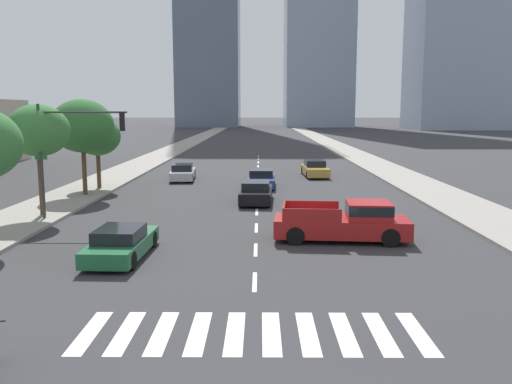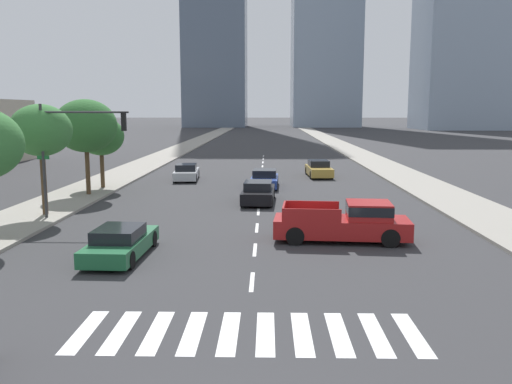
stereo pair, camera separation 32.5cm
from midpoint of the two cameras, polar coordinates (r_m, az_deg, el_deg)
sidewalk_east at (r=39.02m, az=18.22°, el=0.32°), size 4.00×260.00×0.15m
sidewalk_west at (r=39.21m, az=-16.68°, el=0.42°), size 4.00×260.00×0.15m
crosswalk_near at (r=13.72m, az=-0.22°, el=-14.68°), size 8.55×2.67×0.01m
lane_divider_center at (r=40.96m, az=0.77°, el=1.03°), size 0.14×50.00×0.01m
pickup_truck at (r=22.87m, az=10.14°, el=-3.15°), size 5.74×2.46×1.67m
sedan_gold_0 at (r=44.87m, az=6.87°, el=2.42°), size 2.01×4.77×1.34m
sedan_blue_1 at (r=38.33m, az=1.15°, el=1.37°), size 2.04×4.57×1.26m
sedan_black_2 at (r=31.95m, az=0.54°, el=-0.06°), size 2.01×4.69×1.30m
sedan_green_3 at (r=20.71m, az=-13.72°, el=-5.25°), size 1.95×4.66×1.18m
sedan_silver_4 at (r=42.67m, az=-7.16°, el=2.06°), size 2.06×4.64×1.28m
traffic_signal_far at (r=27.71m, az=-18.29°, el=5.25°), size 4.59×0.28×5.60m
street_tree_second at (r=29.21m, az=-21.56°, el=6.06°), size 3.08×3.08×5.61m
street_tree_third at (r=35.52m, az=-17.36°, el=6.69°), size 3.90×3.90×5.98m
street_tree_fourth at (r=38.40m, az=-15.89°, el=5.72°), size 3.13×3.13×4.89m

